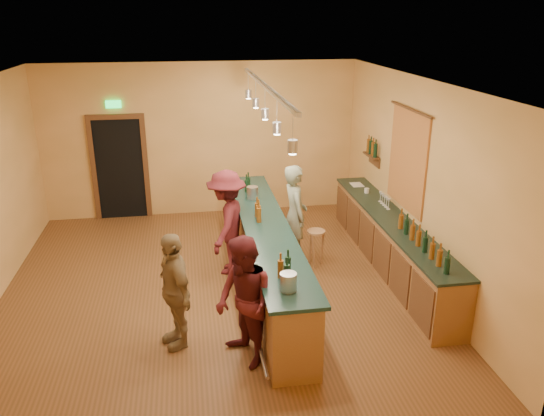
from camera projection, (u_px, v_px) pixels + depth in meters
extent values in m
plane|color=brown|center=(214.00, 288.00, 8.39)|extent=(7.00, 7.00, 0.00)
cube|color=silver|center=(205.00, 83.00, 7.29)|extent=(6.50, 7.00, 0.02)
cube|color=#B68B44|center=(201.00, 140.00, 11.08)|extent=(6.50, 0.02, 3.20)
cube|color=#B68B44|center=(231.00, 320.00, 4.60)|extent=(6.50, 0.02, 3.20)
cube|color=#B68B44|center=(417.00, 182.00, 8.33)|extent=(0.02, 7.00, 3.20)
cube|color=black|center=(120.00, 169.00, 11.00)|extent=(0.95, 0.06, 2.10)
cube|color=#4F2A17|center=(94.00, 171.00, 10.90)|extent=(0.10, 0.08, 2.10)
cube|color=#4F2A17|center=(146.00, 168.00, 11.06)|extent=(0.10, 0.08, 2.10)
cube|color=#4F2A17|center=(115.00, 117.00, 10.60)|extent=(1.15, 0.08, 0.10)
cube|color=#19E54C|center=(113.00, 104.00, 10.50)|extent=(0.30, 0.04, 0.15)
cube|color=#AB3A22|center=(407.00, 160.00, 8.61)|extent=(0.03, 1.40, 1.60)
cube|color=#4F2A17|center=(371.00, 155.00, 10.09)|extent=(0.16, 0.55, 0.03)
cube|color=#4F2A17|center=(374.00, 160.00, 10.14)|extent=(0.03, 0.55, 0.18)
cube|color=brown|center=(390.00, 245.00, 8.87)|extent=(0.55, 4.50, 0.90)
cube|color=black|center=(392.00, 219.00, 8.71)|extent=(0.60, 4.55, 0.04)
cylinder|color=silver|center=(367.00, 191.00, 9.89)|extent=(0.09, 0.09, 0.09)
cube|color=silver|center=(357.00, 185.00, 10.36)|extent=(0.22, 0.30, 0.01)
cube|color=brown|center=(266.00, 256.00, 8.35)|extent=(0.60, 5.00, 1.00)
cube|color=#152E29|center=(266.00, 225.00, 8.16)|extent=(0.70, 5.10, 0.05)
cylinder|color=silver|center=(243.00, 278.00, 8.41)|extent=(0.05, 5.00, 0.05)
cylinder|color=silver|center=(288.00, 282.00, 6.17)|extent=(0.20, 0.20, 0.22)
cylinder|color=silver|center=(252.00, 193.00, 9.22)|extent=(0.20, 0.20, 0.22)
cube|color=silver|center=(265.00, 86.00, 7.43)|extent=(0.06, 4.60, 0.05)
cylinder|color=silver|center=(293.00, 128.00, 5.65)|extent=(0.01, 0.01, 0.35)
cylinder|color=#A5A5AD|center=(293.00, 146.00, 5.72)|extent=(0.11, 0.11, 0.14)
cylinder|color=#FFEABF|center=(293.00, 153.00, 5.74)|extent=(0.08, 0.08, 0.02)
cylinder|color=silver|center=(277.00, 112.00, 6.57)|extent=(0.01, 0.01, 0.35)
cylinder|color=#A5A5AD|center=(277.00, 128.00, 6.64)|extent=(0.11, 0.11, 0.14)
cylinder|color=#FFEABF|center=(277.00, 134.00, 6.67)|extent=(0.08, 0.08, 0.02)
cylinder|color=silver|center=(265.00, 100.00, 7.50)|extent=(0.01, 0.01, 0.35)
cylinder|color=#A5A5AD|center=(265.00, 114.00, 7.57)|extent=(0.11, 0.11, 0.14)
cylinder|color=#FFEABF|center=(265.00, 119.00, 7.60)|extent=(0.08, 0.08, 0.02)
cylinder|color=silver|center=(256.00, 90.00, 8.42)|extent=(0.01, 0.01, 0.35)
cylinder|color=#A5A5AD|center=(256.00, 103.00, 8.49)|extent=(0.11, 0.11, 0.14)
cylinder|color=#FFEABF|center=(256.00, 108.00, 8.52)|extent=(0.08, 0.08, 0.02)
cylinder|color=silver|center=(248.00, 82.00, 9.35)|extent=(0.01, 0.01, 0.35)
cylinder|color=#A5A5AD|center=(248.00, 94.00, 9.42)|extent=(0.11, 0.11, 0.14)
cylinder|color=#FFEABF|center=(248.00, 98.00, 9.45)|extent=(0.08, 0.08, 0.02)
imported|color=gray|center=(295.00, 215.00, 8.99)|extent=(0.47, 0.67, 1.76)
imported|color=#59191E|center=(244.00, 302.00, 6.37)|extent=(0.89, 0.99, 1.66)
imported|color=#997A51|center=(174.00, 290.00, 6.74)|extent=(0.68, 1.00, 1.57)
imported|color=#59191E|center=(227.00, 222.00, 8.68)|extent=(0.99, 1.28, 1.76)
cylinder|color=#A5784A|center=(316.00, 232.00, 8.97)|extent=(0.31, 0.31, 0.04)
cylinder|color=#A5784A|center=(322.00, 248.00, 9.10)|extent=(0.04, 0.04, 0.60)
cylinder|color=#A5784A|center=(311.00, 247.00, 9.17)|extent=(0.04, 0.04, 0.60)
cylinder|color=#A5784A|center=(314.00, 252.00, 8.98)|extent=(0.04, 0.04, 0.60)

